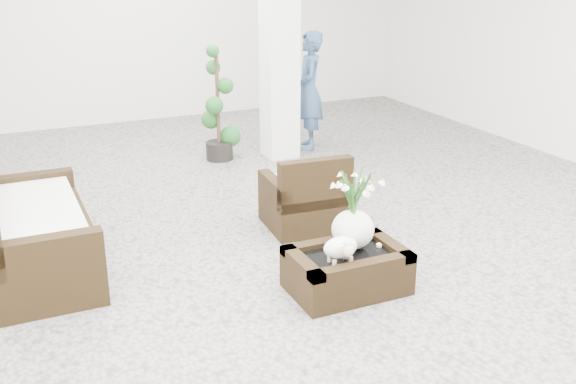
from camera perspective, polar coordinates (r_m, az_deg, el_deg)
name	(u,v)px	position (r m, az deg, el deg)	size (l,w,h in m)	color
ground	(283,254)	(6.04, -0.39, -5.25)	(11.00, 11.00, 0.00)	gray
column	(279,19)	(8.55, -0.75, 14.42)	(0.40, 0.40, 3.50)	white
coffee_table	(347,272)	(5.38, 5.00, -6.78)	(0.90, 0.60, 0.31)	black
sheep_figurine	(340,250)	(5.13, 4.46, -4.89)	(0.28, 0.23, 0.21)	white
planter_narcissus	(354,201)	(5.28, 5.60, -0.73)	(0.44, 0.44, 0.80)	white
tealight	(379,245)	(5.46, 7.71, -4.47)	(0.04, 0.04, 0.03)	white
armchair	(304,189)	(6.49, 1.37, 0.25)	(0.72, 0.69, 0.76)	black
loveseat	(36,220)	(5.94, -20.58, -2.24)	(1.72, 0.82, 0.91)	black
topiary	(218,104)	(8.59, -5.97, 7.40)	(0.39, 0.39, 1.45)	#184C1B
shopper	(309,91)	(9.06, 1.79, 8.56)	(0.57, 0.38, 1.57)	#345073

